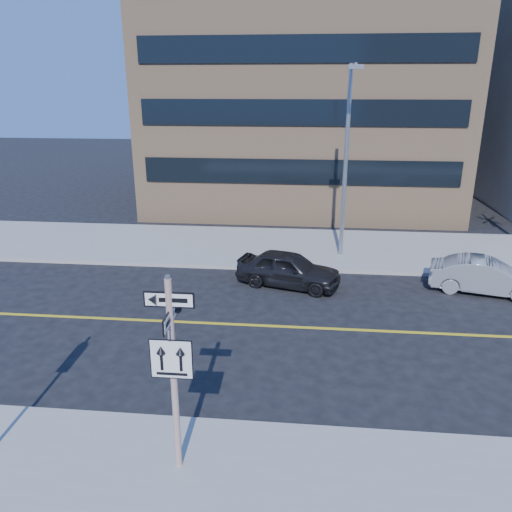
# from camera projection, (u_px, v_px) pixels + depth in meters

# --- Properties ---
(ground) EXTENTS (120.00, 120.00, 0.00)m
(ground) POSITION_uv_depth(u_px,v_px,m) (204.00, 397.00, 12.38)
(ground) COLOR black
(ground) RESTS_ON ground
(sign_pole) EXTENTS (0.92, 0.92, 4.06)m
(sign_pole) POSITION_uv_depth(u_px,v_px,m) (173.00, 365.00, 9.22)
(sign_pole) COLOR silver
(sign_pole) RESTS_ON near_sidewalk
(parked_car_a) EXTENTS (2.64, 4.26, 1.35)m
(parked_car_a) POSITION_uv_depth(u_px,v_px,m) (288.00, 269.00, 19.04)
(parked_car_a) COLOR black
(parked_car_a) RESTS_ON ground
(parked_car_b) EXTENTS (2.30, 4.14, 1.29)m
(parked_car_b) POSITION_uv_depth(u_px,v_px,m) (485.00, 276.00, 18.40)
(parked_car_b) COLOR gray
(parked_car_b) RESTS_ON ground
(streetlight_a) EXTENTS (0.55, 2.25, 8.00)m
(streetlight_a) POSITION_uv_depth(u_px,v_px,m) (347.00, 151.00, 20.57)
(streetlight_a) COLOR gray
(streetlight_a) RESTS_ON far_sidewalk
(building_brick) EXTENTS (18.00, 18.00, 18.00)m
(building_brick) POSITION_uv_depth(u_px,v_px,m) (304.00, 58.00, 32.78)
(building_brick) COLOR tan
(building_brick) RESTS_ON ground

